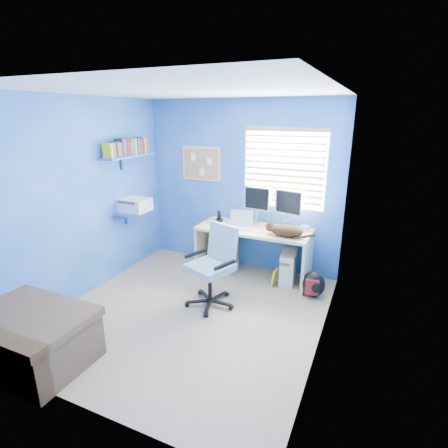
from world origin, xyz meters
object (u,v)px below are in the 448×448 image
at_px(cat, 286,231).
at_px(tower_pc, 288,267).
at_px(office_chair, 213,276).
at_px(laptop, 240,221).
at_px(desk, 253,252).

distance_m(cat, tower_pc, 0.62).
height_order(tower_pc, office_chair, office_chair).
bearing_deg(tower_pc, laptop, -178.35).
relative_size(desk, cat, 3.64).
distance_m(laptop, cat, 0.68).
relative_size(desk, tower_pc, 3.55).
bearing_deg(laptop, tower_pc, -3.46).
bearing_deg(laptop, desk, 12.03).
xyz_separation_m(desk, tower_pc, (0.51, 0.02, -0.14)).
relative_size(tower_pc, office_chair, 0.45).
height_order(desk, cat, cat).
xyz_separation_m(laptop, tower_pc, (0.69, 0.10, -0.62)).
relative_size(desk, office_chair, 1.60).
xyz_separation_m(desk, cat, (0.50, -0.16, 0.45)).
distance_m(laptop, office_chair, 0.98).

